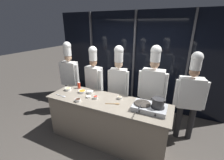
% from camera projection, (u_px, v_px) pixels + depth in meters
% --- Properties ---
extents(ground_plane, '(24.00, 24.00, 0.00)m').
position_uv_depth(ground_plane, '(107.00, 139.00, 3.27)').
color(ground_plane, '#47423D').
extents(window_wall_back, '(4.87, 0.09, 2.70)m').
position_uv_depth(window_wall_back, '(134.00, 62.00, 4.28)').
color(window_wall_back, black).
rests_on(window_wall_back, ground_plane).
extents(demo_counter, '(2.48, 0.75, 0.94)m').
position_uv_depth(demo_counter, '(107.00, 121.00, 3.11)').
color(demo_counter, gray).
rests_on(demo_counter, ground_plane).
extents(portable_stove, '(0.57, 0.39, 0.10)m').
position_uv_depth(portable_stove, '(150.00, 108.00, 2.61)').
color(portable_stove, '#B2B5BA').
rests_on(portable_stove, demo_counter).
extents(frying_pan, '(0.30, 0.51, 0.04)m').
position_uv_depth(frying_pan, '(142.00, 103.00, 2.63)').
color(frying_pan, '#38332D').
rests_on(frying_pan, portable_stove).
extents(stock_pot, '(0.23, 0.21, 0.15)m').
position_uv_depth(stock_pot, '(158.00, 102.00, 2.51)').
color(stock_pot, '#333335').
rests_on(stock_pot, portable_stove).
extents(squeeze_bottle_chili, '(0.07, 0.07, 0.18)m').
position_uv_depth(squeeze_bottle_chili, '(79.00, 85.00, 3.50)').
color(squeeze_bottle_chili, red).
rests_on(squeeze_bottle_chili, demo_counter).
extents(prep_bowl_ginger, '(0.15, 0.15, 0.06)m').
position_uv_depth(prep_bowl_ginger, '(68.00, 89.00, 3.41)').
color(prep_bowl_ginger, white).
rests_on(prep_bowl_ginger, demo_counter).
extents(prep_bowl_chili_flakes, '(0.10, 0.10, 0.05)m').
position_uv_depth(prep_bowl_chili_flakes, '(96.00, 97.00, 3.01)').
color(prep_bowl_chili_flakes, white).
rests_on(prep_bowl_chili_flakes, demo_counter).
extents(prep_bowl_carrots, '(0.17, 0.17, 0.05)m').
position_uv_depth(prep_bowl_carrots, '(82.00, 91.00, 3.29)').
color(prep_bowl_carrots, white).
rests_on(prep_bowl_carrots, demo_counter).
extents(prep_bowl_chicken, '(0.15, 0.15, 0.05)m').
position_uv_depth(prep_bowl_chicken, '(90.00, 92.00, 3.26)').
color(prep_bowl_chicken, white).
rests_on(prep_bowl_chicken, demo_counter).
extents(prep_bowl_soy_glaze, '(0.12, 0.12, 0.05)m').
position_uv_depth(prep_bowl_soy_glaze, '(78.00, 100.00, 2.91)').
color(prep_bowl_soy_glaze, white).
rests_on(prep_bowl_soy_glaze, demo_counter).
extents(prep_bowl_onion, '(0.10, 0.10, 0.03)m').
position_uv_depth(prep_bowl_onion, '(89.00, 97.00, 3.07)').
color(prep_bowl_onion, white).
rests_on(prep_bowl_onion, demo_counter).
extents(prep_bowl_mushrooms, '(0.10, 0.10, 0.05)m').
position_uv_depth(prep_bowl_mushrooms, '(120.00, 98.00, 3.00)').
color(prep_bowl_mushrooms, white).
rests_on(prep_bowl_mushrooms, demo_counter).
extents(serving_spoon_slotted, '(0.27, 0.13, 0.02)m').
position_uv_depth(serving_spoon_slotted, '(115.00, 104.00, 2.82)').
color(serving_spoon_slotted, olive).
rests_on(serving_spoon_slotted, demo_counter).
extents(serving_spoon_solid, '(0.27, 0.06, 0.02)m').
position_uv_depth(serving_spoon_solid, '(63.00, 96.00, 3.12)').
color(serving_spoon_solid, '#B2B5BA').
rests_on(serving_spoon_solid, demo_counter).
extents(chef_head, '(0.56, 0.27, 1.94)m').
position_uv_depth(chef_head, '(70.00, 73.00, 4.07)').
color(chef_head, '#232326').
rests_on(chef_head, ground_plane).
extents(chef_sous, '(0.53, 0.29, 1.87)m').
position_uv_depth(chef_sous, '(94.00, 78.00, 3.76)').
color(chef_sous, '#4C4C51').
rests_on(chef_sous, ground_plane).
extents(chef_line, '(0.49, 0.26, 1.93)m').
position_uv_depth(chef_line, '(118.00, 80.00, 3.47)').
color(chef_line, '#4C4C51').
rests_on(chef_line, ground_plane).
extents(chef_pastry, '(0.61, 0.25, 1.97)m').
position_uv_depth(chef_pastry, '(153.00, 85.00, 3.24)').
color(chef_pastry, '#232326').
rests_on(chef_pastry, ground_plane).
extents(chef_apprentice, '(0.59, 0.31, 1.89)m').
position_uv_depth(chef_apprentice, '(190.00, 93.00, 2.96)').
color(chef_apprentice, '#232326').
rests_on(chef_apprentice, ground_plane).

